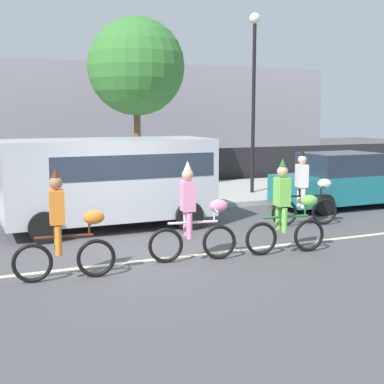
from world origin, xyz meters
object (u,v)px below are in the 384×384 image
(parade_cyclist_lime, at_px, (287,212))
(parked_car_teal, at_px, (341,182))
(parade_cyclist_orange, at_px, (65,231))
(parked_van_silver, at_px, (111,176))
(street_lamp_post, at_px, (254,77))
(parade_cyclist_zebra, at_px, (306,192))
(parade_cyclist_pink, at_px, (194,218))

(parade_cyclist_lime, relative_size, parked_car_teal, 0.47)
(parade_cyclist_orange, xyz_separation_m, parked_van_silver, (1.82, 3.79, 0.44))
(parked_car_teal, height_order, street_lamp_post, street_lamp_post)
(parade_cyclist_lime, bearing_deg, parade_cyclist_orange, 179.87)
(parade_cyclist_lime, distance_m, parked_car_teal, 5.89)
(parked_van_silver, height_order, street_lamp_post, street_lamp_post)
(parked_car_teal, bearing_deg, parked_van_silver, -179.50)
(parade_cyclist_orange, xyz_separation_m, parade_cyclist_lime, (4.38, -0.01, 0.00))
(parade_cyclist_lime, xyz_separation_m, parade_cyclist_zebra, (1.95, 2.11, 0.00))
(parade_cyclist_orange, xyz_separation_m, parade_cyclist_zebra, (6.33, 2.10, 0.00))
(parade_cyclist_pink, height_order, street_lamp_post, street_lamp_post)
(parade_cyclist_orange, distance_m, street_lamp_post, 10.51)
(parked_van_silver, relative_size, parked_car_teal, 1.22)
(parade_cyclist_lime, distance_m, parade_cyclist_zebra, 2.87)
(parade_cyclist_lime, xyz_separation_m, parked_van_silver, (-2.56, 3.80, 0.44))
(parade_cyclist_lime, bearing_deg, parade_cyclist_pink, 173.43)
(parade_cyclist_orange, height_order, parade_cyclist_lime, same)
(parade_cyclist_orange, bearing_deg, parade_cyclist_pink, 4.97)
(parade_cyclist_orange, distance_m, parade_cyclist_pink, 2.46)
(parade_cyclist_zebra, relative_size, parked_van_silver, 0.38)
(parade_cyclist_pink, distance_m, parade_cyclist_zebra, 4.32)
(parade_cyclist_orange, xyz_separation_m, street_lamp_post, (7.45, 6.72, 3.15))
(parade_cyclist_pink, xyz_separation_m, parade_cyclist_zebra, (3.88, 1.89, 0.00))
(parade_cyclist_pink, xyz_separation_m, parked_van_silver, (-0.63, 3.57, 0.44))
(parade_cyclist_zebra, relative_size, street_lamp_post, 0.33)
(parade_cyclist_lime, height_order, parked_van_silver, parked_van_silver)
(parade_cyclist_lime, height_order, street_lamp_post, street_lamp_post)
(parked_car_teal, bearing_deg, parade_cyclist_zebra, -145.18)
(parade_cyclist_zebra, distance_m, parked_van_silver, 4.84)
(parked_van_silver, xyz_separation_m, parked_car_teal, (7.02, 0.06, -0.50))
(parade_cyclist_orange, bearing_deg, parked_car_teal, 23.53)
(parade_cyclist_orange, height_order, parked_car_teal, parade_cyclist_orange)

